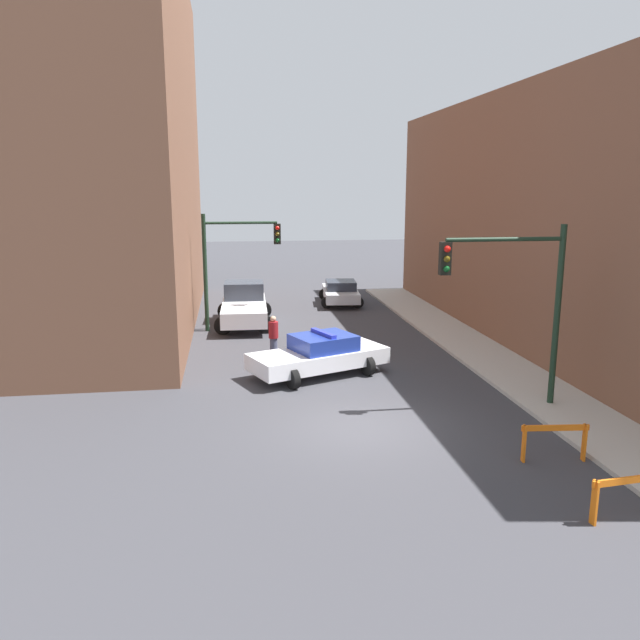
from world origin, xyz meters
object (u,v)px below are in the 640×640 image
object	(u,v)px
white_truck	(244,305)
parked_car_near	(341,292)
traffic_light_near	(520,289)
traffic_light_far	(230,255)
police_car	(320,355)
barrier_front	(628,490)
pedestrian_crossing	(274,337)
barrier_mid	(555,436)

from	to	relation	value
white_truck	parked_car_near	distance (m)	7.09
traffic_light_near	traffic_light_far	distance (m)	14.00
police_car	barrier_front	world-z (taller)	police_car
traffic_light_far	parked_car_near	world-z (taller)	traffic_light_far
traffic_light_near	pedestrian_crossing	bearing A→B (deg)	135.80
traffic_light_near	traffic_light_far	size ratio (longest dim) A/B	1.00
white_truck	barrier_mid	distance (m)	17.51
traffic_light_far	pedestrian_crossing	size ratio (longest dim) A/B	3.13
barrier_front	barrier_mid	size ratio (longest dim) A/B	1.00
barrier_mid	police_car	bearing A→B (deg)	120.38
traffic_light_near	police_car	world-z (taller)	traffic_light_near
traffic_light_far	white_truck	bearing A→B (deg)	62.39
barrier_front	pedestrian_crossing	bearing A→B (deg)	115.24
traffic_light_near	pedestrian_crossing	world-z (taller)	traffic_light_near
white_truck	barrier_mid	world-z (taller)	white_truck
traffic_light_far	pedestrian_crossing	world-z (taller)	traffic_light_far
police_car	white_truck	bearing A→B (deg)	-7.10
white_truck	pedestrian_crossing	size ratio (longest dim) A/B	3.29
barrier_mid	traffic_light_far	bearing A→B (deg)	116.24
traffic_light_near	pedestrian_crossing	xyz separation A→B (m)	(-6.51, 6.33, -2.67)
police_car	barrier_mid	distance (m)	8.81
traffic_light_far	police_car	xyz separation A→B (m)	(2.94, -7.40, -2.67)
parked_car_near	pedestrian_crossing	bearing A→B (deg)	-106.86
parked_car_near	barrier_mid	bearing A→B (deg)	-80.61
traffic_light_near	barrier_front	distance (m)	6.89
barrier_mid	barrier_front	bearing A→B (deg)	-89.14
traffic_light_far	barrier_front	size ratio (longest dim) A/B	3.26
police_car	barrier_mid	bearing A→B (deg)	-172.09
traffic_light_near	barrier_mid	bearing A→B (deg)	-100.27
parked_car_near	barrier_front	bearing A→B (deg)	-80.95
pedestrian_crossing	barrier_mid	distance (m)	11.48
police_car	barrier_front	size ratio (longest dim) A/B	3.16
police_car	pedestrian_crossing	size ratio (longest dim) A/B	3.04
parked_car_near	police_car	bearing A→B (deg)	-97.58
traffic_light_near	police_car	xyz separation A→B (m)	(-5.09, 4.07, -2.81)
traffic_light_far	barrier_mid	distance (m)	16.95
traffic_light_far	white_truck	size ratio (longest dim) A/B	0.95
barrier_front	barrier_mid	distance (m)	2.69
police_car	white_truck	size ratio (longest dim) A/B	0.93
parked_car_near	barrier_mid	size ratio (longest dim) A/B	2.79
white_truck	pedestrian_crossing	world-z (taller)	white_truck
traffic_light_far	barrier_mid	bearing A→B (deg)	-63.76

